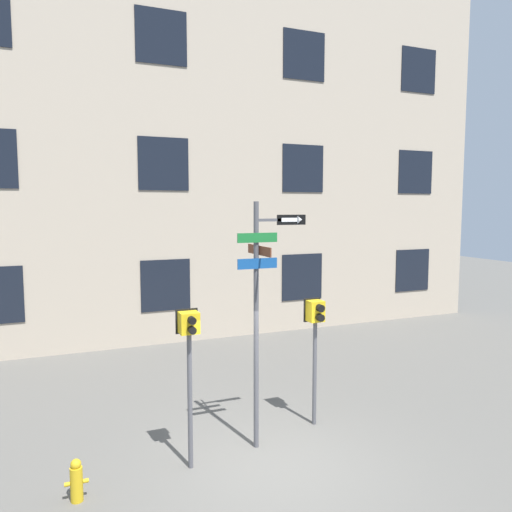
% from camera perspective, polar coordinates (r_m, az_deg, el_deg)
% --- Properties ---
extents(ground_plane, '(60.00, 60.00, 0.00)m').
position_cam_1_polar(ground_plane, '(8.94, 2.34, -23.23)').
color(ground_plane, '#595651').
extents(building_facade, '(24.00, 0.64, 14.97)m').
position_cam_1_polar(building_facade, '(16.27, -10.89, 16.79)').
color(building_facade, tan).
rests_on(building_facade, ground_plane).
extents(street_sign_pole, '(1.32, 1.00, 4.41)m').
position_cam_1_polar(street_sign_pole, '(8.80, 0.49, -5.26)').
color(street_sign_pole, '#4C4C51').
rests_on(street_sign_pole, ground_plane).
extents(pedestrian_signal_left, '(0.37, 0.40, 2.65)m').
position_cam_1_polar(pedestrian_signal_left, '(8.28, -7.63, -10.18)').
color(pedestrian_signal_left, '#4C4C51').
rests_on(pedestrian_signal_left, ground_plane).
extents(pedestrian_signal_right, '(0.36, 0.40, 2.52)m').
position_cam_1_polar(pedestrian_signal_right, '(9.91, 6.80, -8.03)').
color(pedestrian_signal_right, '#4C4C51').
rests_on(pedestrian_signal_right, ground_plane).
extents(fire_hydrant, '(0.34, 0.18, 0.64)m').
position_cam_1_polar(fire_hydrant, '(8.44, -19.83, -23.01)').
color(fire_hydrant, gold).
rests_on(fire_hydrant, ground_plane).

